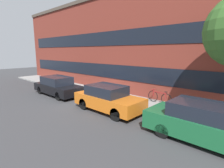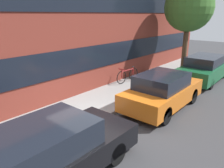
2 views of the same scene
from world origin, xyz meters
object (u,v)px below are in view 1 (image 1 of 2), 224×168
object	(u,v)px
fire_hydrant	(73,84)
bicycle	(159,97)
parked_car_black	(58,86)
parked_car_orange	(108,98)
parked_car_green	(208,124)

from	to	relation	value
fire_hydrant	bicycle	size ratio (longest dim) A/B	0.47
parked_car_black	parked_car_orange	bearing A→B (deg)	0.00
parked_car_black	parked_car_green	distance (m)	10.40
parked_car_orange	bicycle	distance (m)	3.31
parked_car_orange	fire_hydrant	distance (m)	5.97
parked_car_black	parked_car_green	world-z (taller)	parked_car_green
parked_car_black	parked_car_green	xyz separation A→B (m)	(10.40, 0.00, 0.02)
parked_car_green	bicycle	xyz separation A→B (m)	(-3.47, 2.90, -0.18)
parked_car_orange	bicycle	world-z (taller)	parked_car_orange
parked_car_black	parked_car_green	bearing A→B (deg)	0.00
parked_car_green	bicycle	distance (m)	4.53
parked_car_orange	parked_car_green	bearing A→B (deg)	0.00
bicycle	fire_hydrant	bearing A→B (deg)	15.44
parked_car_black	fire_hydrant	world-z (taller)	parked_car_black
parked_car_green	fire_hydrant	xyz separation A→B (m)	(-10.79, 1.63, -0.18)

